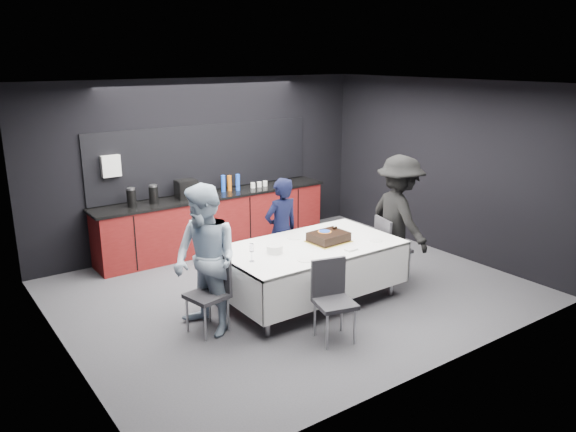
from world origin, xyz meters
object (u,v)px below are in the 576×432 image
object	(u,v)px
plate_stack	(275,249)
person_right	(399,219)
person_center	(281,231)
chair_left	(212,287)
cake_assembly	(329,237)
champagne_flute	(252,249)
chair_right	(389,244)
chair_near	(332,294)
person_left	(206,261)
party_table	(310,255)

from	to	relation	value
plate_stack	person_right	distance (m)	2.05
person_center	chair_left	bearing A→B (deg)	23.63
plate_stack	chair_left	xyz separation A→B (m)	(-0.88, 0.01, -0.30)
cake_assembly	plate_stack	xyz separation A→B (m)	(-0.82, 0.05, -0.01)
champagne_flute	chair_right	size ratio (longest dim) A/B	0.24
chair_near	person_center	world-z (taller)	person_center
cake_assembly	person_left	size ratio (longest dim) A/B	0.30
chair_right	party_table	bearing A→B (deg)	177.34
plate_stack	champagne_flute	size ratio (longest dim) A/B	0.91
chair_right	person_right	bearing A→B (deg)	-24.00
cake_assembly	chair_right	world-z (taller)	cake_assembly
party_table	champagne_flute	size ratio (longest dim) A/B	10.36
cake_assembly	person_left	bearing A→B (deg)	178.40
champagne_flute	person_right	distance (m)	2.44
chair_left	person_left	xyz separation A→B (m)	(-0.08, -0.01, 0.35)
person_right	person_left	bearing A→B (deg)	98.54
cake_assembly	person_right	distance (m)	1.23
party_table	chair_near	size ratio (longest dim) A/B	2.51
champagne_flute	person_right	bearing A→B (deg)	-0.80
person_center	person_left	world-z (taller)	person_left
person_left	chair_right	bearing A→B (deg)	79.15
person_center	person_left	bearing A→B (deg)	22.93
plate_stack	chair_near	xyz separation A→B (m)	(0.14, -0.95, -0.30)
chair_left	person_right	distance (m)	2.95
chair_near	person_left	world-z (taller)	person_left
chair_near	person_left	size ratio (longest dim) A/B	0.52
party_table	champagne_flute	world-z (taller)	champagne_flute
chair_right	person_right	xyz separation A→B (m)	(0.12, -0.05, 0.37)
party_table	chair_left	size ratio (longest dim) A/B	2.51
chair_near	person_left	bearing A→B (deg)	139.05
chair_left	chair_near	world-z (taller)	same
person_right	chair_right	bearing A→B (deg)	76.92
party_table	chair_right	world-z (taller)	chair_right
person_center	person_right	size ratio (longest dim) A/B	0.84
cake_assembly	plate_stack	distance (m)	0.82
party_table	person_right	bearing A→B (deg)	-4.47
chair_right	person_center	size ratio (longest dim) A/B	0.61
cake_assembly	person_right	bearing A→B (deg)	-3.52
person_center	person_right	distance (m)	1.68
chair_left	person_right	bearing A→B (deg)	-2.73
chair_near	chair_right	bearing A→B (deg)	26.13
person_center	person_right	xyz separation A→B (m)	(1.42, -0.88, 0.15)
cake_assembly	person_center	bearing A→B (deg)	103.69
person_center	chair_right	bearing A→B (deg)	144.91
party_table	person_left	size ratio (longest dim) A/B	1.31
chair_near	person_center	size ratio (longest dim) A/B	0.61
person_right	champagne_flute	bearing A→B (deg)	100.13
plate_stack	chair_right	world-z (taller)	chair_right
champagne_flute	person_center	distance (m)	1.33
cake_assembly	plate_stack	size ratio (longest dim) A/B	2.59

